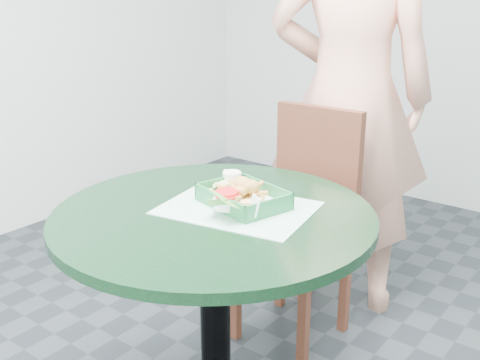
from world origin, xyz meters
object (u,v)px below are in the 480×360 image
Objects in this scene: dining_chair at (304,209)px; food_basket at (243,207)px; crab_sandwich at (244,197)px; sauce_ramekin at (223,184)px; diner_person at (353,38)px; cafe_table at (215,272)px.

food_basket is at bearing -75.05° from dining_chair.
crab_sandwich reaches higher than food_basket.
food_basket is 0.12m from sauce_ramekin.
sauce_ramekin is at bearing 71.20° from diner_person.
sauce_ramekin is at bearing 159.00° from food_basket.
dining_chair is at bearing 104.81° from food_basket.
crab_sandwich is 2.18× the size of sauce_ramekin.
crab_sandwich is at bearing -48.69° from food_basket.
cafe_table is 7.15× the size of crab_sandwich.
cafe_table is 0.24m from crab_sandwich.
sauce_ramekin is (-0.12, 0.05, -0.00)m from crab_sandwich.
dining_chair is 0.69m from crab_sandwich.
food_basket is at bearing 131.31° from crab_sandwich.
food_basket is (0.04, 0.08, 0.19)m from cafe_table.
crab_sandwich is (0.01, -0.01, 0.03)m from food_basket.
diner_person reaches higher than food_basket.
diner_person reaches higher than cafe_table.
diner_person is at bearing 92.81° from sauce_ramekin.
food_basket is (0.15, -0.92, -0.41)m from diner_person.
cafe_table is 0.97× the size of dining_chair.
food_basket is 4.11× the size of sauce_ramekin.
sauce_ramekin reaches higher than food_basket.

